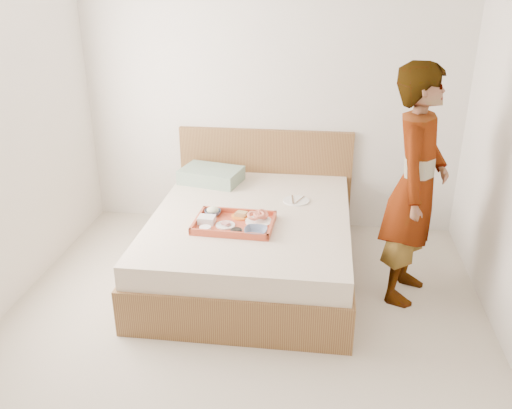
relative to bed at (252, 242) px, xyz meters
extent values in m
cube|color=#BDB09F|center=(0.04, -1.00, -0.27)|extent=(3.50, 4.00, 0.01)
cube|color=silver|center=(0.04, 1.00, 1.04)|extent=(3.50, 0.01, 2.60)
cube|color=brown|center=(0.00, 0.00, 0.00)|extent=(1.65, 2.00, 0.53)
cube|color=brown|center=(0.00, 0.97, 0.21)|extent=(1.65, 0.06, 0.95)
cube|color=#8D9C91|center=(-0.46, 0.65, 0.33)|extent=(0.60, 0.47, 0.13)
cube|color=#C6502A|center=(-0.10, -0.25, 0.29)|extent=(0.61, 0.45, 0.05)
cylinder|color=white|center=(0.08, -0.20, 0.29)|extent=(0.21, 0.21, 0.01)
imported|color=#152043|center=(0.09, -0.40, 0.30)|extent=(0.17, 0.17, 0.04)
cylinder|color=black|center=(-0.05, -0.41, 0.30)|extent=(0.09, 0.09, 0.03)
cylinder|color=white|center=(-0.16, -0.29, 0.29)|extent=(0.15, 0.15, 0.01)
cylinder|color=orange|center=(-0.07, -0.12, 0.29)|extent=(0.15, 0.15, 0.01)
imported|color=#152043|center=(-0.29, -0.11, 0.30)|extent=(0.14, 0.14, 0.04)
cube|color=silver|center=(-0.31, -0.26, 0.31)|extent=(0.13, 0.11, 0.05)
cylinder|color=white|center=(-0.29, -0.39, 0.30)|extent=(0.09, 0.09, 0.03)
cylinder|color=white|center=(0.34, 0.29, 0.27)|extent=(0.26, 0.26, 0.01)
imported|color=beige|center=(1.22, -0.17, 0.62)|extent=(0.61, 0.75, 1.77)
camera|label=1|loc=(0.54, -3.87, 2.03)|focal=37.61mm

